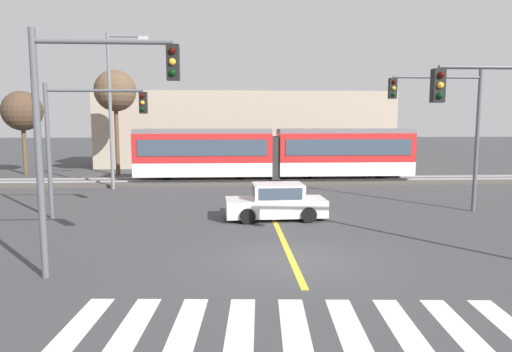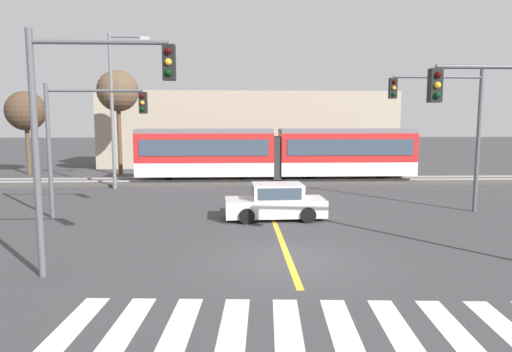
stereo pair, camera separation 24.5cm
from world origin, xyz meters
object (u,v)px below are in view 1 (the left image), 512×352
object	(u,v)px
bare_tree_west	(115,92)
bare_tree_far_west	(22,111)
traffic_light_mid_left	(83,127)
traffic_light_near_left	(84,115)
light_rail_tram	(274,152)
traffic_light_mid_right	(449,117)
sedan_crossing	(276,203)
street_lamp_west	(114,102)

from	to	relation	value
bare_tree_west	bare_tree_far_west	bearing A→B (deg)	172.74
traffic_light_mid_left	traffic_light_near_left	size ratio (longest dim) A/B	0.88
bare_tree_far_west	light_rail_tram	bearing A→B (deg)	-16.44
traffic_light_mid_right	light_rail_tram	bearing A→B (deg)	123.31
light_rail_tram	traffic_light_near_left	xyz separation A→B (m)	(-6.73, -18.52, 2.26)
traffic_light_near_left	sedan_crossing	bearing A→B (deg)	50.65
traffic_light_mid_left	bare_tree_west	size ratio (longest dim) A/B	0.72
light_rail_tram	street_lamp_west	size ratio (longest dim) A/B	1.99
bare_tree_far_west	traffic_light_near_left	bearing A→B (deg)	-63.28
sedan_crossing	bare_tree_west	world-z (taller)	bare_tree_west
street_lamp_west	traffic_light_mid_right	bearing A→B (deg)	-25.24
street_lamp_west	bare_tree_west	world-z (taller)	street_lamp_west
traffic_light_near_left	bare_tree_west	bearing A→B (deg)	101.79
traffic_light_near_left	street_lamp_west	bearing A→B (deg)	101.31
light_rail_tram	bare_tree_west	bearing A→B (deg)	158.17
sedan_crossing	traffic_light_mid_left	xyz separation A→B (m)	(-8.08, 0.64, 3.18)
light_rail_tram	traffic_light_mid_right	xyz separation A→B (m)	(6.86, -10.44, 2.29)
traffic_light_mid_left	traffic_light_mid_right	distance (m)	16.01
traffic_light_mid_right	traffic_light_near_left	bearing A→B (deg)	-149.27
traffic_light_mid_right	street_lamp_west	distance (m)	18.58
traffic_light_near_left	light_rail_tram	bearing A→B (deg)	70.03
traffic_light_near_left	bare_tree_west	world-z (taller)	bare_tree_west
light_rail_tram	traffic_light_mid_left	distance (m)	14.38
street_lamp_west	bare_tree_west	bearing A→B (deg)	102.86
traffic_light_mid_right	traffic_light_mid_left	bearing A→B (deg)	-178.15
bare_tree_far_west	bare_tree_west	world-z (taller)	bare_tree_west
street_lamp_west	traffic_light_mid_left	bearing A→B (deg)	-84.61
sedan_crossing	street_lamp_west	size ratio (longest dim) A/B	0.46
traffic_light_mid_right	bare_tree_far_west	world-z (taller)	traffic_light_mid_right
light_rail_tram	traffic_light_near_left	distance (m)	19.83
bare_tree_west	sedan_crossing	bearing A→B (deg)	-57.07
traffic_light_mid_left	traffic_light_mid_right	world-z (taller)	traffic_light_mid_right
traffic_light_mid_left	street_lamp_west	distance (m)	8.58
light_rail_tram	bare_tree_west	world-z (taller)	bare_tree_west
traffic_light_mid_right	traffic_light_near_left	xyz separation A→B (m)	(-13.59, -8.08, -0.03)
traffic_light_mid_left	street_lamp_west	bearing A→B (deg)	95.39
sedan_crossing	light_rail_tram	bearing A→B (deg)	84.81
traffic_light_near_left	bare_tree_far_west	xyz separation A→B (m)	(-12.12, 24.08, 0.54)
bare_tree_far_west	bare_tree_west	xyz separation A→B (m)	(7.29, -0.93, 1.46)
sedan_crossing	traffic_light_near_left	world-z (taller)	traffic_light_near_left
sedan_crossing	bare_tree_far_west	world-z (taller)	bare_tree_far_west
sedan_crossing	traffic_light_mid_left	bearing A→B (deg)	175.49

